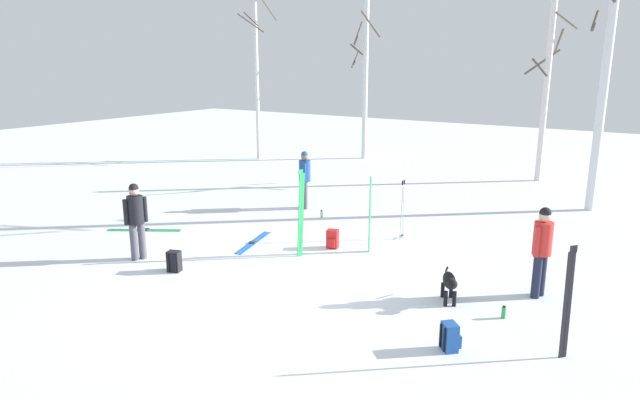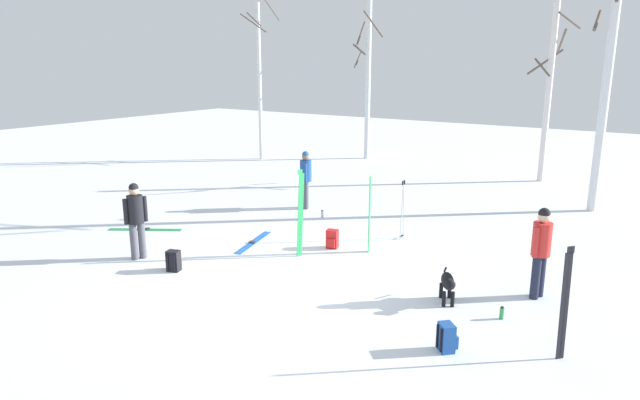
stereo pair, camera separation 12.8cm
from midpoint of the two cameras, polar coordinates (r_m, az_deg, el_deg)
ground_plane at (r=11.31m, az=-4.42°, el=-8.13°), size 60.00×60.00×0.00m
person_0 at (r=10.94m, az=21.45°, el=-4.42°), size 0.34×0.50×1.72m
person_1 at (r=12.76m, az=-18.59°, el=-1.61°), size 0.34×0.49×1.72m
person_2 at (r=16.39m, az=-1.80°, el=2.48°), size 0.34×0.45×1.72m
dog at (r=10.38m, az=12.76°, el=-8.23°), size 0.49×0.81×0.57m
ski_pair_planted_0 at (r=12.31m, az=-2.26°, el=-1.41°), size 0.09×0.21×1.98m
ski_pair_planted_1 at (r=8.89m, az=23.60°, el=-9.65°), size 0.12×0.14×1.75m
ski_pair_planted_2 at (r=12.67m, az=4.84°, el=-1.50°), size 0.07×0.17×1.77m
ski_pair_lying_0 at (r=13.57m, az=-7.09°, el=-4.33°), size 0.63×1.75×0.05m
ski_pair_lying_1 at (r=15.15m, az=-17.75°, el=-2.95°), size 1.71×1.13×0.05m
ski_poles_0 at (r=13.72m, az=8.17°, el=-0.79°), size 0.07×0.20×1.46m
backpack_0 at (r=8.86m, az=12.74°, el=-13.52°), size 0.34×0.34×0.44m
backpack_1 at (r=13.05m, az=1.00°, el=-4.03°), size 0.30×0.32×0.44m
backpack_2 at (r=12.05m, az=-14.97°, el=-6.09°), size 0.31×0.33×0.44m
water_bottle_0 at (r=15.54m, az=-0.08°, el=-1.47°), size 0.07×0.07×0.23m
water_bottle_1 at (r=10.14m, az=17.93°, el=-10.88°), size 0.08×0.08×0.22m
birch_tree_0 at (r=24.81m, az=-6.61°, el=12.21°), size 1.15×1.52×6.81m
birch_tree_1 at (r=24.92m, az=4.48°, el=12.75°), size 1.34×1.09×7.21m
birch_tree_2 at (r=21.53m, az=21.98°, el=10.65°), size 1.65×1.64×6.49m
birch_tree_3 at (r=17.67m, az=26.97°, el=11.71°), size 1.31×1.24×7.69m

